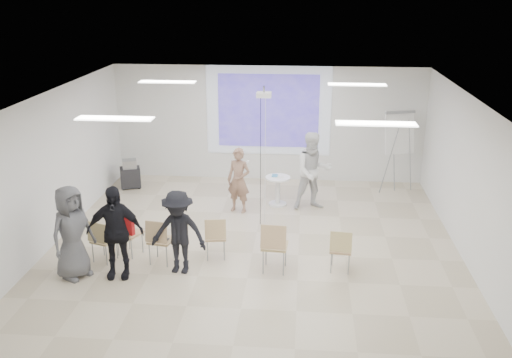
# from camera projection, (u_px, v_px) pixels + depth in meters

# --- Properties ---
(floor) EXTENTS (8.00, 9.00, 0.10)m
(floor) POSITION_uv_depth(u_px,v_px,m) (252.00, 256.00, 11.06)
(floor) COLOR beige
(floor) RESTS_ON ground
(ceiling) EXTENTS (8.00, 9.00, 0.10)m
(ceiling) POSITION_uv_depth(u_px,v_px,m) (252.00, 97.00, 10.05)
(ceiling) COLOR white
(ceiling) RESTS_ON wall_back
(wall_back) EXTENTS (8.00, 0.10, 3.00)m
(wall_back) POSITION_uv_depth(u_px,v_px,m) (268.00, 123.00, 14.84)
(wall_back) COLOR silver
(wall_back) RESTS_ON floor
(wall_left) EXTENTS (0.10, 9.00, 3.00)m
(wall_left) POSITION_uv_depth(u_px,v_px,m) (42.00, 174.00, 10.89)
(wall_left) COLOR silver
(wall_left) RESTS_ON floor
(wall_right) EXTENTS (0.10, 9.00, 3.00)m
(wall_right) POSITION_uv_depth(u_px,v_px,m) (477.00, 187.00, 10.23)
(wall_right) COLOR silver
(wall_right) RESTS_ON floor
(projection_halo) EXTENTS (3.20, 0.01, 2.30)m
(projection_halo) POSITION_uv_depth(u_px,v_px,m) (268.00, 111.00, 14.67)
(projection_halo) COLOR silver
(projection_halo) RESTS_ON wall_back
(projection_image) EXTENTS (2.60, 0.01, 1.90)m
(projection_image) POSITION_uv_depth(u_px,v_px,m) (268.00, 111.00, 14.66)
(projection_image) COLOR #4335B5
(projection_image) RESTS_ON wall_back
(pedestal_table) EXTENTS (0.61, 0.61, 0.72)m
(pedestal_table) POSITION_uv_depth(u_px,v_px,m) (278.00, 189.00, 13.33)
(pedestal_table) COLOR white
(pedestal_table) RESTS_ON floor
(player_left) EXTENTS (0.72, 0.59, 1.69)m
(player_left) POSITION_uv_depth(u_px,v_px,m) (239.00, 176.00, 12.82)
(player_left) COLOR #966F5C
(player_left) RESTS_ON floor
(player_right) EXTENTS (1.14, 1.00, 2.00)m
(player_right) POSITION_uv_depth(u_px,v_px,m) (313.00, 167.00, 12.95)
(player_right) COLOR white
(player_right) RESTS_ON floor
(controller_left) EXTENTS (0.07, 0.12, 0.04)m
(controller_left) POSITION_uv_depth(u_px,v_px,m) (248.00, 162.00, 12.96)
(controller_left) COLOR white
(controller_left) RESTS_ON player_left
(controller_right) EXTENTS (0.07, 0.13, 0.04)m
(controller_right) POSITION_uv_depth(u_px,v_px,m) (306.00, 149.00, 13.09)
(controller_right) COLOR silver
(controller_right) RESTS_ON player_right
(chair_far_left) EXTENTS (0.51, 0.52, 0.83)m
(chair_far_left) POSITION_uv_depth(u_px,v_px,m) (101.00, 238.00, 10.54)
(chair_far_left) COLOR tan
(chair_far_left) RESTS_ON floor
(chair_left_mid) EXTENTS (0.54, 0.55, 0.86)m
(chair_left_mid) POSITION_uv_depth(u_px,v_px,m) (127.00, 231.00, 10.79)
(chair_left_mid) COLOR tan
(chair_left_mid) RESTS_ON floor
(chair_left_inner) EXTENTS (0.49, 0.51, 0.89)m
(chair_left_inner) POSITION_uv_depth(u_px,v_px,m) (159.00, 238.00, 10.46)
(chair_left_inner) COLOR tan
(chair_left_inner) RESTS_ON floor
(chair_center) EXTENTS (0.46, 0.48, 0.84)m
(chair_center) POSITION_uv_depth(u_px,v_px,m) (215.00, 235.00, 10.67)
(chair_center) COLOR tan
(chair_center) RESTS_ON floor
(chair_right_inner) EXTENTS (0.48, 0.52, 0.97)m
(chair_right_inner) POSITION_uv_depth(u_px,v_px,m) (274.00, 243.00, 10.14)
(chair_right_inner) COLOR tan
(chair_right_inner) RESTS_ON floor
(chair_right_far) EXTENTS (0.43, 0.45, 0.83)m
(chair_right_far) POSITION_uv_depth(u_px,v_px,m) (341.00, 247.00, 10.18)
(chair_right_far) COLOR tan
(chair_right_far) RESTS_ON floor
(red_jacket) EXTENTS (0.39, 0.23, 0.37)m
(red_jacket) POSITION_uv_depth(u_px,v_px,m) (125.00, 224.00, 10.58)
(red_jacket) COLOR red
(red_jacket) RESTS_ON chair_left_mid
(laptop) EXTENTS (0.36, 0.29, 0.03)m
(laptop) POSITION_uv_depth(u_px,v_px,m) (161.00, 238.00, 10.57)
(laptop) COLOR black
(laptop) RESTS_ON chair_left_inner
(audience_left) EXTENTS (1.19, 0.78, 1.95)m
(audience_left) POSITION_uv_depth(u_px,v_px,m) (114.00, 225.00, 9.88)
(audience_left) COLOR black
(audience_left) RESTS_ON floor
(audience_mid) EXTENTS (1.20, 0.74, 1.76)m
(audience_mid) POSITION_uv_depth(u_px,v_px,m) (178.00, 227.00, 10.07)
(audience_mid) COLOR black
(audience_mid) RESTS_ON floor
(audience_outer) EXTENTS (1.00, 1.11, 1.90)m
(audience_outer) POSITION_uv_depth(u_px,v_px,m) (71.00, 227.00, 9.88)
(audience_outer) COLOR #5C5D61
(audience_outer) RESTS_ON floor
(flipchart_easel) EXTENTS (0.85, 0.67, 2.05)m
(flipchart_easel) POSITION_uv_depth(u_px,v_px,m) (399.00, 133.00, 13.84)
(flipchart_easel) COLOR gray
(flipchart_easel) RESTS_ON floor
(av_cart) EXTENTS (0.60, 0.54, 0.74)m
(av_cart) POSITION_uv_depth(u_px,v_px,m) (130.00, 175.00, 14.51)
(av_cart) COLOR black
(av_cart) RESTS_ON floor
(ceiling_projector) EXTENTS (0.30, 0.25, 3.00)m
(ceiling_projector) POSITION_uv_depth(u_px,v_px,m) (264.00, 101.00, 11.57)
(ceiling_projector) COLOR white
(ceiling_projector) RESTS_ON ceiling
(fluor_panel_nw) EXTENTS (1.20, 0.30, 0.02)m
(fluor_panel_nw) POSITION_uv_depth(u_px,v_px,m) (167.00, 82.00, 12.13)
(fluor_panel_nw) COLOR white
(fluor_panel_nw) RESTS_ON ceiling
(fluor_panel_ne) EXTENTS (1.20, 0.30, 0.02)m
(fluor_panel_ne) POSITION_uv_depth(u_px,v_px,m) (357.00, 85.00, 11.80)
(fluor_panel_ne) COLOR white
(fluor_panel_ne) RESTS_ON ceiling
(fluor_panel_sw) EXTENTS (1.20, 0.30, 0.02)m
(fluor_panel_sw) POSITION_uv_depth(u_px,v_px,m) (115.00, 118.00, 8.83)
(fluor_panel_sw) COLOR white
(fluor_panel_sw) RESTS_ON ceiling
(fluor_panel_se) EXTENTS (1.20, 0.30, 0.02)m
(fluor_panel_se) POSITION_uv_depth(u_px,v_px,m) (376.00, 124.00, 8.50)
(fluor_panel_se) COLOR white
(fluor_panel_se) RESTS_ON ceiling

